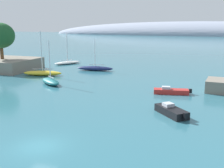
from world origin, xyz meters
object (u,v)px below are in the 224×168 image
object	(u,v)px
sailboat_teal_outer_mooring	(51,81)
motorboat_red_alongside_breakwater	(171,91)
motorboat_black_foreground	(171,111)
sailboat_navy_mid_mooring	(95,68)
sailboat_white_end_of_line	(68,62)
sailboat_yellow_near_shore	(43,73)
tree_clump_shore	(0,36)

from	to	relation	value
sailboat_teal_outer_mooring	motorboat_red_alongside_breakwater	xyz separation A→B (m)	(20.87, 0.28, -0.16)
motorboat_red_alongside_breakwater	motorboat_black_foreground	bearing A→B (deg)	86.94
sailboat_navy_mid_mooring	sailboat_white_end_of_line	size ratio (longest dim) A/B	1.07
sailboat_yellow_near_shore	sailboat_white_end_of_line	world-z (taller)	sailboat_yellow_near_shore
sailboat_yellow_near_shore	sailboat_navy_mid_mooring	xyz separation A→B (m)	(7.74, 9.36, -0.03)
tree_clump_shore	sailboat_teal_outer_mooring	world-z (taller)	tree_clump_shore
sailboat_yellow_near_shore	tree_clump_shore	bearing A→B (deg)	152.24
sailboat_teal_outer_mooring	sailboat_white_end_of_line	size ratio (longest dim) A/B	0.97
sailboat_teal_outer_mooring	motorboat_red_alongside_breakwater	bearing A→B (deg)	-141.85
sailboat_teal_outer_mooring	sailboat_yellow_near_shore	bearing A→B (deg)	-10.80
tree_clump_shore	sailboat_navy_mid_mooring	bearing A→B (deg)	17.86
tree_clump_shore	motorboat_black_foreground	size ratio (longest dim) A/B	1.76
sailboat_navy_mid_mooring	sailboat_white_end_of_line	world-z (taller)	sailboat_white_end_of_line
tree_clump_shore	motorboat_black_foreground	world-z (taller)	tree_clump_shore
sailboat_white_end_of_line	motorboat_black_foreground	size ratio (longest dim) A/B	1.71
sailboat_white_end_of_line	sailboat_navy_mid_mooring	bearing A→B (deg)	-92.38
sailboat_navy_mid_mooring	motorboat_black_foreground	size ratio (longest dim) A/B	1.83
sailboat_navy_mid_mooring	sailboat_teal_outer_mooring	distance (m)	16.29
sailboat_yellow_near_shore	motorboat_red_alongside_breakwater	bearing A→B (deg)	-28.40
sailboat_teal_outer_mooring	motorboat_black_foreground	world-z (taller)	sailboat_teal_outer_mooring
tree_clump_shore	motorboat_red_alongside_breakwater	distance (m)	41.19
tree_clump_shore	sailboat_teal_outer_mooring	xyz separation A→B (m)	(18.52, -9.72, -7.26)
sailboat_navy_mid_mooring	tree_clump_shore	bearing A→B (deg)	9.84
sailboat_yellow_near_shore	sailboat_navy_mid_mooring	distance (m)	12.14
sailboat_teal_outer_mooring	motorboat_red_alongside_breakwater	world-z (taller)	sailboat_teal_outer_mooring
tree_clump_shore	sailboat_navy_mid_mooring	size ratio (longest dim) A/B	0.96
sailboat_teal_outer_mooring	motorboat_black_foreground	bearing A→B (deg)	-166.65
tree_clump_shore	sailboat_yellow_near_shore	size ratio (longest dim) A/B	0.90
tree_clump_shore	motorboat_black_foreground	bearing A→B (deg)	-25.73
sailboat_teal_outer_mooring	sailboat_white_end_of_line	world-z (taller)	sailboat_white_end_of_line
tree_clump_shore	sailboat_teal_outer_mooring	bearing A→B (deg)	-27.69
motorboat_black_foreground	sailboat_navy_mid_mooring	bearing A→B (deg)	-3.91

